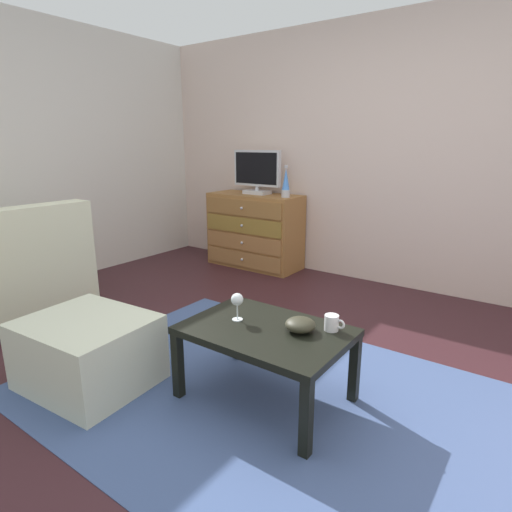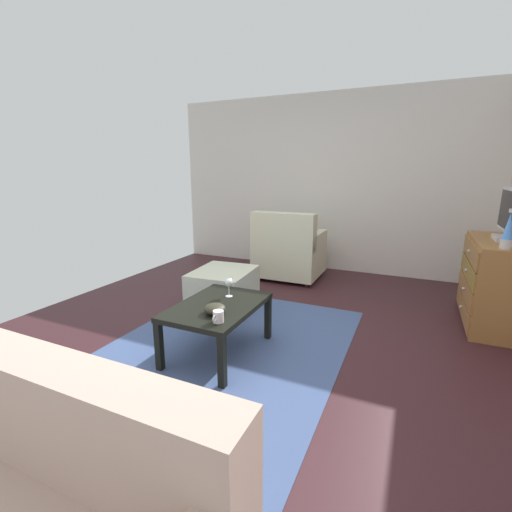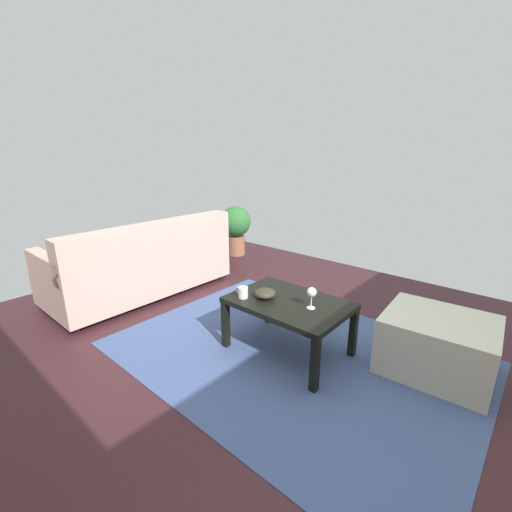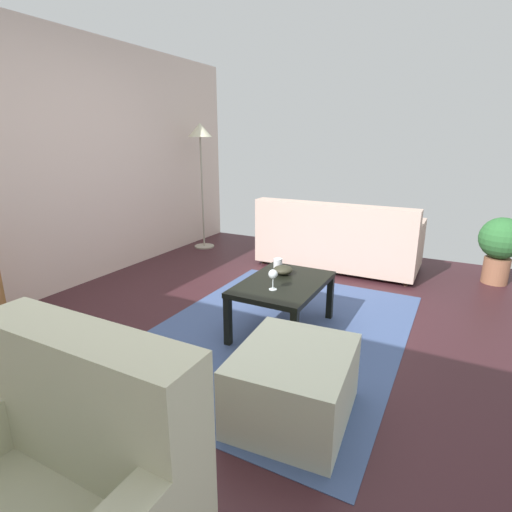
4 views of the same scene
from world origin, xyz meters
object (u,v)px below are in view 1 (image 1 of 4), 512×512
object	(u,v)px
wine_glass	(237,300)
armchair	(24,273)
mug	(332,323)
ottoman	(88,352)
coffee_table	(266,337)
tv	(257,172)
bowl_decorative	(300,325)
lava_lamp	(286,183)
dresser	(255,231)

from	to	relation	value
wine_glass	armchair	world-z (taller)	armchair
mug	ottoman	bearing A→B (deg)	-151.59
coffee_table	armchair	bearing A→B (deg)	-175.32
tv	armchair	size ratio (longest dim) A/B	0.64
bowl_decorative	lava_lamp	bearing A→B (deg)	123.93
coffee_table	dresser	bearing A→B (deg)	127.23
bowl_decorative	armchair	distance (m)	2.41
ottoman	lava_lamp	bearing A→B (deg)	95.54
dresser	bowl_decorative	xyz separation A→B (m)	(1.77, -2.04, 0.05)
tv	coffee_table	distance (m)	2.76
tv	lava_lamp	size ratio (longest dim) A/B	1.81
tv	bowl_decorative	bearing A→B (deg)	-49.51
coffee_table	ottoman	bearing A→B (deg)	-152.60
wine_glass	ottoman	distance (m)	0.94
dresser	ottoman	size ratio (longest dim) A/B	1.52
coffee_table	bowl_decorative	bearing A→B (deg)	24.45
lava_lamp	wine_glass	xyz separation A→B (m)	(0.98, -2.07, -0.44)
dresser	bowl_decorative	size ratio (longest dim) A/B	6.60
tv	coffee_table	bearing A→B (deg)	-53.32
wine_glass	bowl_decorative	world-z (taller)	wine_glass
tv	coffee_table	xyz separation A→B (m)	(1.59, -2.14, -0.71)
tv	armchair	distance (m)	2.50
wine_glass	mug	xyz separation A→B (m)	(0.49, 0.18, -0.07)
ottoman	coffee_table	bearing A→B (deg)	27.40
wine_glass	armchair	bearing A→B (deg)	-174.92
tv	armchair	world-z (taller)	tv
tv	mug	distance (m)	2.79
dresser	mug	xyz separation A→B (m)	(1.90, -1.93, 0.05)
tv	bowl_decorative	world-z (taller)	tv
wine_glass	bowl_decorative	bearing A→B (deg)	12.16
lava_lamp	dresser	bearing A→B (deg)	174.25
wine_glass	mug	world-z (taller)	wine_glass
lava_lamp	ottoman	world-z (taller)	lava_lamp
dresser	mug	world-z (taller)	dresser
lava_lamp	bowl_decorative	size ratio (longest dim) A/B	2.04
coffee_table	bowl_decorative	distance (m)	0.20
coffee_table	wine_glass	size ratio (longest dim) A/B	5.54
bowl_decorative	armchair	xyz separation A→B (m)	(-2.39, -0.26, -0.09)
dresser	tv	world-z (taller)	tv
lava_lamp	coffee_table	world-z (taller)	lava_lamp
tv	coffee_table	size ratio (longest dim) A/B	0.68
ottoman	armchair	bearing A→B (deg)	167.07
dresser	armchair	bearing A→B (deg)	-105.06
lava_lamp	wine_glass	bearing A→B (deg)	-64.65
dresser	ottoman	xyz separation A→B (m)	(0.68, -2.59, -0.21)
dresser	lava_lamp	distance (m)	0.71
lava_lamp	mug	size ratio (longest dim) A/B	2.89
mug	ottoman	distance (m)	1.42
armchair	mug	bearing A→B (deg)	8.22
coffee_table	wine_glass	distance (m)	0.26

